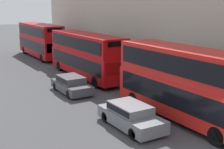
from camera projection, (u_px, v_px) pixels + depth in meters
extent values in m
cube|color=red|center=(184.00, 96.00, 18.45)|extent=(2.55, 10.21, 2.18)
cube|color=red|center=(186.00, 64.00, 18.01)|extent=(2.50, 10.00, 1.78)
cube|color=black|center=(184.00, 92.00, 18.39)|extent=(2.59, 9.39, 1.22)
cube|color=black|center=(186.00, 62.00, 17.99)|extent=(2.59, 9.39, 1.07)
cylinder|color=black|center=(217.00, 136.00, 15.17)|extent=(0.30, 1.00, 1.00)
cylinder|color=black|center=(134.00, 99.00, 21.02)|extent=(0.30, 1.00, 1.00)
cylinder|color=black|center=(160.00, 94.00, 22.15)|extent=(0.30, 1.00, 1.00)
cube|color=#B20C0F|center=(86.00, 63.00, 29.32)|extent=(2.55, 11.18, 2.05)
cube|color=#B20C0F|center=(86.00, 43.00, 28.90)|extent=(2.50, 10.95, 1.70)
cube|color=black|center=(86.00, 60.00, 29.26)|extent=(2.59, 10.28, 1.15)
cube|color=black|center=(86.00, 42.00, 28.88)|extent=(2.59, 10.28, 1.02)
cube|color=black|center=(118.00, 69.00, 24.58)|extent=(2.17, 0.06, 1.02)
cube|color=black|center=(118.00, 44.00, 24.14)|extent=(1.78, 0.06, 0.41)
cylinder|color=black|center=(96.00, 82.00, 25.61)|extent=(0.30, 1.00, 1.00)
cylinder|color=black|center=(119.00, 79.00, 26.75)|extent=(0.30, 1.00, 1.00)
cylinder|color=black|center=(60.00, 66.00, 32.28)|extent=(0.30, 1.00, 1.00)
cylinder|color=black|center=(79.00, 64.00, 33.41)|extent=(0.30, 1.00, 1.00)
cube|color=#A80F14|center=(41.00, 46.00, 40.39)|extent=(2.55, 10.81, 2.11)
cube|color=#A80F14|center=(40.00, 31.00, 39.96)|extent=(2.50, 10.60, 1.78)
cube|color=black|center=(41.00, 44.00, 40.34)|extent=(2.59, 9.95, 1.18)
cube|color=black|center=(40.00, 30.00, 39.94)|extent=(2.59, 9.95, 1.07)
cube|color=black|center=(56.00, 48.00, 35.81)|extent=(2.17, 0.06, 1.05)
cube|color=black|center=(55.00, 30.00, 35.35)|extent=(1.78, 0.06, 0.43)
cylinder|color=black|center=(42.00, 58.00, 36.85)|extent=(0.30, 1.00, 1.00)
cylinder|color=black|center=(60.00, 57.00, 37.98)|extent=(0.30, 1.00, 1.00)
cylinder|color=black|center=(24.00, 50.00, 43.21)|extent=(0.30, 1.00, 1.00)
cylinder|color=black|center=(40.00, 49.00, 44.34)|extent=(0.30, 1.00, 1.00)
cube|color=slate|center=(131.00, 119.00, 17.43)|extent=(1.88, 4.42, 0.69)
cube|color=slate|center=(130.00, 108.00, 17.39)|extent=(1.66, 2.43, 0.49)
cube|color=black|center=(130.00, 108.00, 17.38)|extent=(1.69, 2.31, 0.32)
cylinder|color=black|center=(133.00, 134.00, 15.88)|extent=(0.22, 0.64, 0.64)
cylinder|color=black|center=(159.00, 127.00, 16.71)|extent=(0.22, 0.64, 0.64)
cylinder|color=black|center=(106.00, 117.00, 18.24)|extent=(0.22, 0.64, 0.64)
cylinder|color=black|center=(129.00, 112.00, 19.07)|extent=(0.22, 0.64, 0.64)
cube|color=#47474C|center=(72.00, 86.00, 24.28)|extent=(1.82, 4.23, 0.64)
cube|color=#47474C|center=(71.00, 79.00, 24.24)|extent=(1.60, 2.33, 0.50)
cube|color=black|center=(71.00, 79.00, 24.23)|extent=(1.64, 2.21, 0.32)
cylinder|color=black|center=(69.00, 94.00, 22.78)|extent=(0.22, 0.64, 0.64)
cylinder|color=black|center=(89.00, 91.00, 23.59)|extent=(0.22, 0.64, 0.64)
cylinder|color=black|center=(56.00, 86.00, 25.05)|extent=(0.22, 0.64, 0.64)
cylinder|color=black|center=(74.00, 84.00, 25.85)|extent=(0.22, 0.64, 0.64)
cylinder|color=maroon|center=(79.00, 58.00, 35.96)|extent=(0.36, 0.36, 1.33)
sphere|color=tan|center=(79.00, 51.00, 35.79)|extent=(0.22, 0.22, 0.22)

